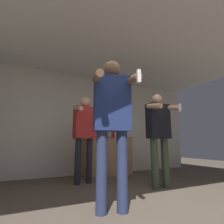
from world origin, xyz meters
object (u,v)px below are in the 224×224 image
person_man_side (159,131)px  person_woman_foreground (112,117)px  bottle_amber_bourbon (113,134)px  bottle_tall_gin (99,133)px  bottle_short_whiskey (122,133)px  person_spectator_back (85,130)px

person_man_side → person_woman_foreground: bearing=-153.1°
bottle_amber_bourbon → person_woman_foreground: person_woman_foreground is taller
bottle_tall_gin → person_woman_foreground: (-0.69, -2.16, 0.04)m
bottle_tall_gin → bottle_short_whiskey: size_ratio=0.97×
person_man_side → person_spectator_back: size_ratio=0.98×
bottle_amber_bourbon → bottle_tall_gin: size_ratio=0.91×
bottle_short_whiskey → bottle_amber_bourbon: bearing=180.0°
person_man_side → bottle_amber_bourbon: bearing=96.9°
bottle_amber_bourbon → person_spectator_back: person_spectator_back is taller
bottle_tall_gin → bottle_amber_bourbon: bearing=0.0°
bottle_short_whiskey → person_man_side: person_man_side is taller
person_woman_foreground → person_spectator_back: size_ratio=1.04×
bottle_short_whiskey → person_man_side: 1.52m
bottle_tall_gin → person_woman_foreground: bearing=-107.8°
bottle_amber_bourbon → person_man_side: (0.18, -1.52, -0.02)m
person_man_side → person_spectator_back: 1.45m
bottle_short_whiskey → person_woman_foreground: (-1.33, -2.16, 0.04)m
bottle_amber_bourbon → person_spectator_back: 1.11m
bottle_tall_gin → person_woman_foreground: size_ratio=0.17×
bottle_amber_bourbon → person_spectator_back: (-0.94, -0.60, 0.02)m
bottle_tall_gin → bottle_short_whiskey: bottle_short_whiskey is taller
bottle_tall_gin → person_man_side: person_man_side is taller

